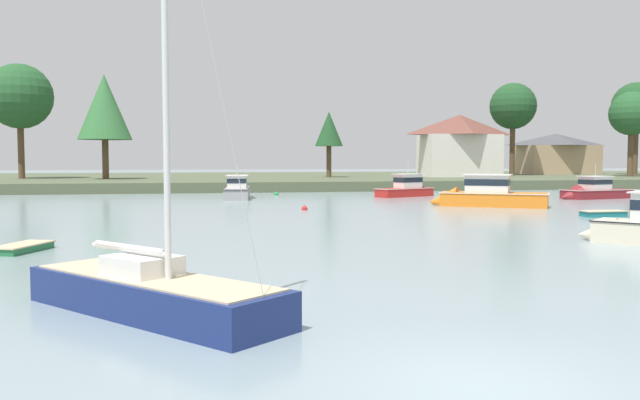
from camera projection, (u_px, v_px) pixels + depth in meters
ground_plane at (481, 382)px, 10.62m from camera, size 400.00×400.00×0.00m
far_shore_bank at (229, 180)px, 92.24m from camera, size 173.78×49.12×1.08m
sailboat_navy at (152, 304)px, 15.17m from camera, size 6.24×6.82×11.64m
cruiser_grey at (238, 193)px, 59.31m from camera, size 2.86×7.77×3.89m
dinghy_green at (22, 249)px, 25.38m from camera, size 2.09×2.89×0.41m
cruiser_maroon at (590, 194)px, 58.55m from camera, size 7.75×3.87×3.96m
cruiser_orange at (482, 199)px, 49.42m from camera, size 8.79×6.72×4.28m
dinghy_teal at (603, 214)px, 40.60m from camera, size 2.69×1.19×0.50m
cruiser_red at (409, 191)px, 61.97m from camera, size 6.80×4.49×4.09m
mooring_buoy_red at (305, 209)px, 45.85m from camera, size 0.41×0.41×0.47m
mooring_buoy_green at (276, 194)px, 64.18m from camera, size 0.47×0.47×0.52m
shore_tree_inland_a at (329, 130)px, 86.63m from camera, size 3.67×3.67×8.56m
shore_tree_inland_b at (636, 107)px, 99.06m from camera, size 7.12×7.12×13.83m
shore_tree_right at (632, 114)px, 89.63m from camera, size 5.89×5.89×11.46m
shore_tree_center at (513, 107)px, 95.35m from camera, size 6.63×6.63×13.29m
shore_tree_inland_c at (104, 107)px, 78.53m from camera, size 6.32×6.32×12.42m
shore_tree_center_right at (20, 97)px, 80.14m from camera, size 7.84×7.84×13.89m
cottage_hillside at (556, 153)px, 104.34m from camera, size 12.39×8.12×6.32m
cottage_near_water at (459, 145)px, 89.80m from camera, size 10.82×6.76×8.34m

